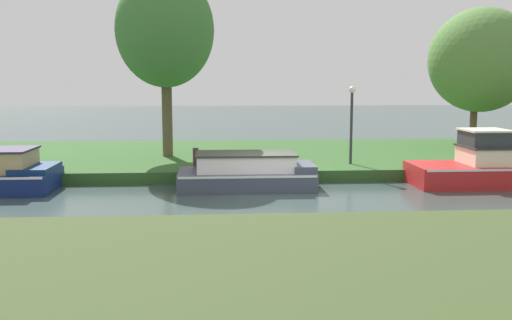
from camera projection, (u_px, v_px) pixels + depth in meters
ground_plane at (276, 195)px, 17.01m from camera, size 120.00×120.00×0.00m
riverbank_far at (259, 157)px, 23.90m from camera, size 72.00×10.00×0.40m
riverbank_near at (342, 308)px, 8.09m from camera, size 72.00×10.00×0.40m
slate_narrowboat at (248, 173)px, 18.08m from camera, size 4.29×2.06×1.14m
willow_tree_left at (165, 30)px, 21.93m from camera, size 3.79×4.05×7.16m
willow_tree_centre at (481, 60)px, 25.47m from camera, size 4.60×4.75×6.23m
lamp_post at (352, 115)px, 20.41m from camera, size 0.24×0.24×2.80m
mooring_post_near at (196, 159)px, 19.06m from camera, size 0.19×0.19×0.76m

